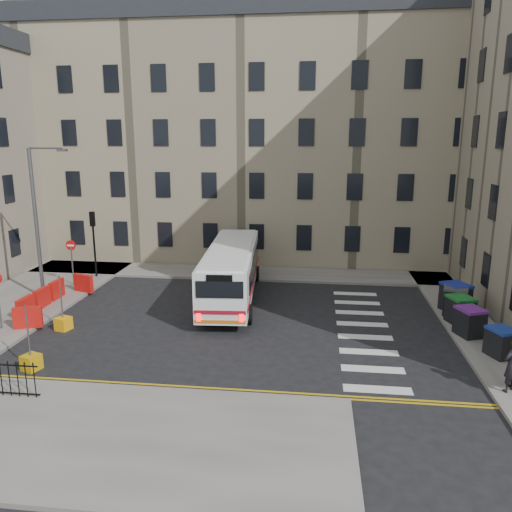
% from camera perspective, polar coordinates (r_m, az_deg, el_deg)
% --- Properties ---
extents(ground, '(120.00, 120.00, 0.00)m').
position_cam_1_polar(ground, '(24.08, 2.51, -7.72)').
color(ground, black).
rests_on(ground, ground).
extents(pavement_north, '(36.00, 3.20, 0.15)m').
position_cam_1_polar(pavement_north, '(33.08, -6.73, -1.79)').
color(pavement_north, slate).
rests_on(pavement_north, ground).
extents(pavement_east, '(2.40, 26.00, 0.15)m').
position_cam_1_polar(pavement_east, '(28.71, 21.45, -4.99)').
color(pavement_east, slate).
rests_on(pavement_east, ground).
extents(pavement_west, '(6.00, 22.00, 0.15)m').
position_cam_1_polar(pavement_west, '(29.45, -25.72, -4.96)').
color(pavement_west, slate).
rests_on(pavement_west, ground).
extents(pavement_sw, '(20.00, 6.00, 0.15)m').
position_cam_1_polar(pavement_sw, '(17.40, -25.40, -17.57)').
color(pavement_sw, slate).
rests_on(pavement_sw, ground).
extents(terrace_north, '(38.30, 10.80, 17.20)m').
position_cam_1_polar(terrace_north, '(38.89, -6.11, 13.21)').
color(terrace_north, gray).
rests_on(terrace_north, ground).
extents(traffic_light_nw, '(0.28, 0.22, 4.10)m').
position_cam_1_polar(traffic_light_nw, '(32.50, -18.09, 2.42)').
color(traffic_light_nw, black).
rests_on(traffic_light_nw, pavement_west).
extents(streetlamp, '(0.50, 0.22, 8.14)m').
position_cam_1_polar(streetlamp, '(28.81, -23.84, 3.59)').
color(streetlamp, '#595B5E').
rests_on(streetlamp, pavement_west).
extents(no_entry_north, '(0.60, 0.08, 3.00)m').
position_cam_1_polar(no_entry_north, '(31.12, -20.35, 0.29)').
color(no_entry_north, '#595B5E').
rests_on(no_entry_north, pavement_west).
extents(roadworks_barriers, '(1.66, 6.26, 1.00)m').
position_cam_1_polar(roadworks_barriers, '(27.78, -22.62, -4.46)').
color(roadworks_barriers, red).
rests_on(roadworks_barriers, pavement_west).
extents(bus, '(3.25, 10.78, 2.88)m').
position_cam_1_polar(bus, '(27.18, -2.83, -1.57)').
color(bus, white).
rests_on(bus, ground).
extents(wheelie_bin_a, '(1.26, 1.33, 1.16)m').
position_cam_1_polar(wheelie_bin_a, '(22.35, 26.22, -8.83)').
color(wheelie_bin_a, black).
rests_on(wheelie_bin_a, pavement_east).
extents(wheelie_bin_b, '(1.33, 1.42, 1.26)m').
position_cam_1_polar(wheelie_bin_b, '(24.00, 23.24, -6.91)').
color(wheelie_bin_b, black).
rests_on(wheelie_bin_b, pavement_east).
extents(wheelie_bin_c, '(1.33, 1.42, 1.28)m').
position_cam_1_polar(wheelie_bin_c, '(25.41, 22.29, -5.70)').
color(wheelie_bin_c, black).
rests_on(wheelie_bin_c, pavement_east).
extents(wheelie_bin_d, '(1.42, 1.54, 1.41)m').
position_cam_1_polar(wheelie_bin_d, '(26.56, 21.80, -4.70)').
color(wheelie_bin_d, black).
rests_on(wheelie_bin_d, pavement_east).
extents(wheelie_bin_e, '(1.55, 1.64, 1.42)m').
position_cam_1_polar(wheelie_bin_e, '(26.99, 21.82, -4.40)').
color(wheelie_bin_e, black).
rests_on(wheelie_bin_e, pavement_east).
extents(pedestrian, '(0.83, 0.73, 1.91)m').
position_cam_1_polar(pedestrian, '(19.41, 27.23, -11.08)').
color(pedestrian, black).
rests_on(pedestrian, pavement_east).
extents(bollard_yellow, '(0.74, 0.74, 0.60)m').
position_cam_1_polar(bollard_yellow, '(24.87, -21.15, -7.21)').
color(bollard_yellow, '#F9A50D').
rests_on(bollard_yellow, ground).
extents(bollard_chevron, '(0.76, 0.76, 0.60)m').
position_cam_1_polar(bollard_chevron, '(21.27, -24.29, -11.02)').
color(bollard_chevron, '#C5930B').
rests_on(bollard_chevron, ground).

